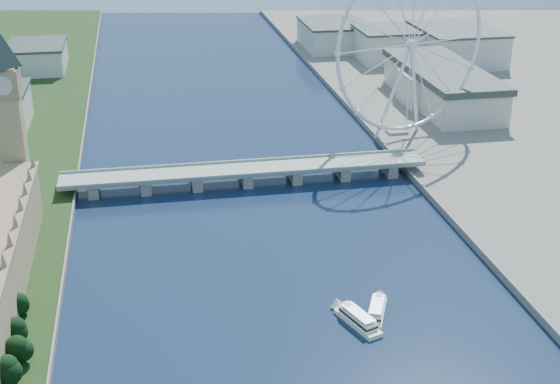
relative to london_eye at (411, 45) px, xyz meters
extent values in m
cube|color=tan|center=(-247.98, -77.08, -24.52)|extent=(13.00, 13.00, 80.00)
cube|color=#937A59|center=(-247.98, -77.08, 7.48)|extent=(15.00, 15.00, 14.00)
cube|color=gray|center=(-119.98, -55.08, -59.02)|extent=(220.00, 22.00, 2.00)
cube|color=gray|center=(-209.98, -55.08, -63.77)|extent=(6.00, 20.00, 7.50)
cube|color=gray|center=(-179.98, -55.08, -63.77)|extent=(6.00, 20.00, 7.50)
cube|color=gray|center=(-149.98, -55.08, -63.77)|extent=(6.00, 20.00, 7.50)
cube|color=gray|center=(-119.98, -55.08, -63.77)|extent=(6.00, 20.00, 7.50)
cube|color=gray|center=(-89.98, -55.08, -63.77)|extent=(6.00, 20.00, 7.50)
cube|color=gray|center=(-59.98, -55.08, -63.77)|extent=(6.00, 20.00, 7.50)
cube|color=gray|center=(-29.98, -55.08, -63.77)|extent=(6.00, 20.00, 7.50)
torus|color=silver|center=(0.02, -0.08, 0.48)|extent=(113.60, 39.12, 118.60)
cylinder|color=silver|center=(0.02, -0.08, 0.48)|extent=(7.25, 6.61, 6.00)
cube|color=gray|center=(-2.98, 9.92, -63.52)|extent=(14.00, 10.00, 2.00)
cube|color=beige|center=(-269.98, 244.92, -53.52)|extent=(50.00, 70.00, 22.00)
cube|color=beige|center=(60.02, 224.92, -50.52)|extent=(60.00, 60.00, 28.00)
cube|color=beige|center=(120.02, 204.92, -49.52)|extent=(70.00, 90.00, 30.00)
cube|color=beige|center=(20.02, 284.92, -52.52)|extent=(60.00, 80.00, 24.00)
camera|label=1|loc=(-179.49, -488.63, 112.93)|focal=50.00mm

